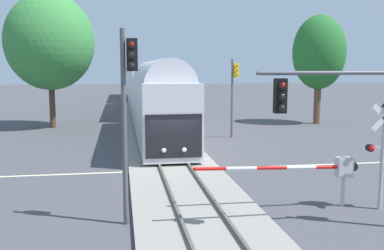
{
  "coord_description": "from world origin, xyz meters",
  "views": [
    {
      "loc": [
        -2.51,
        -20.93,
        5.03
      ],
      "look_at": [
        1.15,
        1.63,
        2.0
      ],
      "focal_mm": 41.17,
      "sensor_mm": 36.0,
      "label": 1
    }
  ],
  "objects_px": {
    "commuter_train": "(144,88)",
    "traffic_signal_median": "(128,96)",
    "traffic_signal_near_right": "(366,106)",
    "crossing_gate_near": "(326,169)",
    "crossing_signal_mast": "(384,144)",
    "maple_right_background": "(319,53)",
    "oak_behind_train": "(50,42)",
    "traffic_signal_far_side": "(234,85)"
  },
  "relations": [
    {
      "from": "commuter_train",
      "to": "traffic_signal_median",
      "type": "bearing_deg",
      "value": -93.76
    },
    {
      "from": "commuter_train",
      "to": "traffic_signal_near_right",
      "type": "relative_size",
      "value": 11.25
    },
    {
      "from": "crossing_gate_near",
      "to": "crossing_signal_mast",
      "type": "xyz_separation_m",
      "value": [
        1.82,
        -0.59,
        0.96
      ]
    },
    {
      "from": "crossing_gate_near",
      "to": "traffic_signal_near_right",
      "type": "distance_m",
      "value": 3.41
    },
    {
      "from": "traffic_signal_near_right",
      "to": "maple_right_background",
      "type": "bearing_deg",
      "value": 67.85
    },
    {
      "from": "traffic_signal_near_right",
      "to": "oak_behind_train",
      "type": "height_order",
      "value": "oak_behind_train"
    },
    {
      "from": "crossing_gate_near",
      "to": "maple_right_background",
      "type": "height_order",
      "value": "maple_right_background"
    },
    {
      "from": "crossing_gate_near",
      "to": "oak_behind_train",
      "type": "relative_size",
      "value": 0.55
    },
    {
      "from": "traffic_signal_far_side",
      "to": "maple_right_background",
      "type": "xyz_separation_m",
      "value": [
        9.28,
        6.38,
        2.51
      ]
    },
    {
      "from": "traffic_signal_median",
      "to": "maple_right_background",
      "type": "xyz_separation_m",
      "value": [
        16.98,
        22.81,
        2.11
      ]
    },
    {
      "from": "crossing_signal_mast",
      "to": "traffic_signal_median",
      "type": "distance_m",
      "value": 8.98
    },
    {
      "from": "commuter_train",
      "to": "crossing_signal_mast",
      "type": "bearing_deg",
      "value": -79.43
    },
    {
      "from": "commuter_train",
      "to": "traffic_signal_near_right",
      "type": "bearing_deg",
      "value": -82.72
    },
    {
      "from": "crossing_signal_mast",
      "to": "oak_behind_train",
      "type": "xyz_separation_m",
      "value": [
        -14.62,
        23.84,
        4.67
      ]
    },
    {
      "from": "maple_right_background",
      "to": "traffic_signal_median",
      "type": "bearing_deg",
      "value": -126.66
    },
    {
      "from": "traffic_signal_far_side",
      "to": "traffic_signal_median",
      "type": "relative_size",
      "value": 0.9
    },
    {
      "from": "crossing_signal_mast",
      "to": "crossing_gate_near",
      "type": "bearing_deg",
      "value": 162.1
    },
    {
      "from": "crossing_signal_mast",
      "to": "maple_right_background",
      "type": "xyz_separation_m",
      "value": [
        8.18,
        22.77,
        3.88
      ]
    },
    {
      "from": "commuter_train",
      "to": "oak_behind_train",
      "type": "xyz_separation_m",
      "value": [
        -8.12,
        -11.02,
        4.29
      ]
    },
    {
      "from": "crossing_signal_mast",
      "to": "traffic_signal_median",
      "type": "bearing_deg",
      "value": -179.73
    },
    {
      "from": "crossing_signal_mast",
      "to": "traffic_signal_median",
      "type": "relative_size",
      "value": 0.62
    },
    {
      "from": "traffic_signal_far_side",
      "to": "oak_behind_train",
      "type": "height_order",
      "value": "oak_behind_train"
    },
    {
      "from": "traffic_signal_far_side",
      "to": "traffic_signal_near_right",
      "type": "xyz_separation_m",
      "value": [
        -0.71,
        -18.17,
        0.13
      ]
    },
    {
      "from": "traffic_signal_far_side",
      "to": "crossing_signal_mast",
      "type": "bearing_deg",
      "value": -86.13
    },
    {
      "from": "oak_behind_train",
      "to": "crossing_signal_mast",
      "type": "bearing_deg",
      "value": -58.48
    },
    {
      "from": "commuter_train",
      "to": "maple_right_background",
      "type": "height_order",
      "value": "maple_right_background"
    },
    {
      "from": "crossing_signal_mast",
      "to": "oak_behind_train",
      "type": "relative_size",
      "value": 0.35
    },
    {
      "from": "traffic_signal_far_side",
      "to": "maple_right_background",
      "type": "height_order",
      "value": "maple_right_background"
    },
    {
      "from": "traffic_signal_far_side",
      "to": "traffic_signal_near_right",
      "type": "relative_size",
      "value": 1.05
    },
    {
      "from": "crossing_gate_near",
      "to": "traffic_signal_far_side",
      "type": "xyz_separation_m",
      "value": [
        0.71,
        15.79,
        2.33
      ]
    },
    {
      "from": "crossing_gate_near",
      "to": "oak_behind_train",
      "type": "xyz_separation_m",
      "value": [
        -12.8,
        23.26,
        5.63
      ]
    },
    {
      "from": "commuter_train",
      "to": "crossing_gate_near",
      "type": "bearing_deg",
      "value": -82.22
    },
    {
      "from": "traffic_signal_far_side",
      "to": "maple_right_background",
      "type": "relative_size",
      "value": 0.59
    },
    {
      "from": "commuter_train",
      "to": "crossing_signal_mast",
      "type": "distance_m",
      "value": 35.47
    },
    {
      "from": "crossing_gate_near",
      "to": "traffic_signal_near_right",
      "type": "relative_size",
      "value": 1.14
    },
    {
      "from": "crossing_gate_near",
      "to": "traffic_signal_median",
      "type": "distance_m",
      "value": 7.52
    },
    {
      "from": "traffic_signal_median",
      "to": "crossing_gate_near",
      "type": "bearing_deg",
      "value": 5.14
    },
    {
      "from": "traffic_signal_near_right",
      "to": "oak_behind_train",
      "type": "relative_size",
      "value": 0.48
    },
    {
      "from": "crossing_signal_mast",
      "to": "traffic_signal_far_side",
      "type": "height_order",
      "value": "traffic_signal_far_side"
    },
    {
      "from": "traffic_signal_median",
      "to": "crossing_signal_mast",
      "type": "bearing_deg",
      "value": 0.27
    },
    {
      "from": "oak_behind_train",
      "to": "maple_right_background",
      "type": "bearing_deg",
      "value": -2.71
    },
    {
      "from": "crossing_gate_near",
      "to": "maple_right_background",
      "type": "xyz_separation_m",
      "value": [
        9.99,
        22.18,
        4.84
      ]
    }
  ]
}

